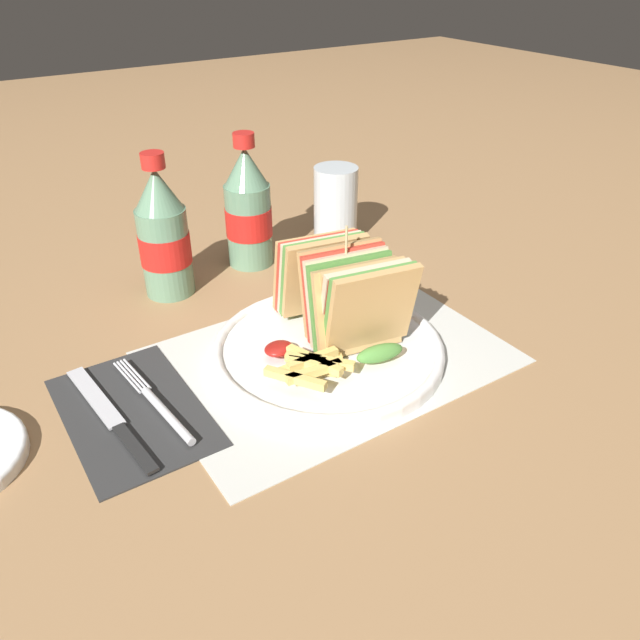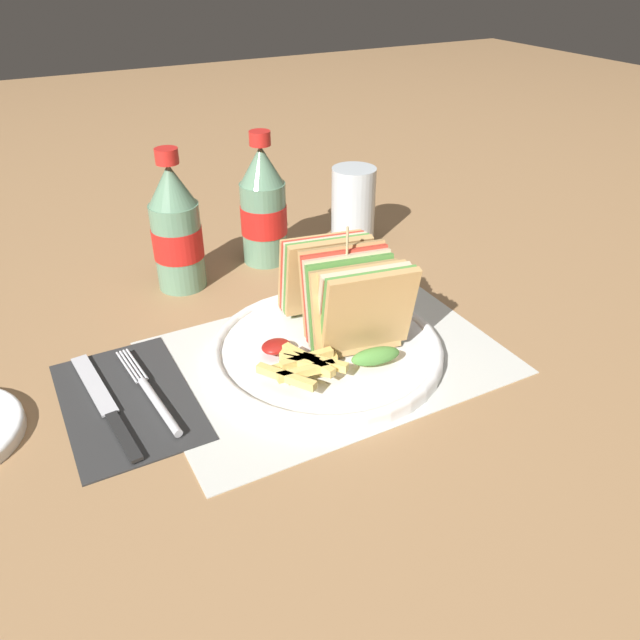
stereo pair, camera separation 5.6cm
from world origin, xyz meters
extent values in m
plane|color=#9E754C|center=(0.00, 0.00, 0.00)|extent=(4.00, 4.00, 0.00)
cube|color=silver|center=(0.00, 0.02, 0.00)|extent=(0.40, 0.28, 0.00)
cylinder|color=white|center=(0.00, 0.02, 0.01)|extent=(0.27, 0.27, 0.01)
torus|color=white|center=(0.00, 0.02, 0.01)|extent=(0.27, 0.27, 0.01)
cube|color=tan|center=(0.03, -0.02, 0.07)|extent=(0.11, 0.05, 0.10)
cube|color=#518E3D|center=(0.03, -0.01, 0.07)|extent=(0.11, 0.05, 0.10)
cube|color=beige|center=(0.03, 0.00, 0.07)|extent=(0.11, 0.05, 0.10)
cube|color=red|center=(0.04, 0.00, 0.07)|extent=(0.11, 0.05, 0.10)
cube|color=tan|center=(0.04, 0.01, 0.07)|extent=(0.11, 0.05, 0.10)
ellipsoid|color=#518E3D|center=(0.03, -0.04, 0.03)|extent=(0.06, 0.03, 0.02)
cube|color=tan|center=(0.03, 0.00, 0.07)|extent=(0.11, 0.05, 0.10)
cube|color=#518E3D|center=(0.03, 0.01, 0.07)|extent=(0.11, 0.05, 0.10)
cube|color=beige|center=(0.03, 0.02, 0.07)|extent=(0.11, 0.05, 0.10)
cube|color=red|center=(0.03, 0.03, 0.07)|extent=(0.11, 0.05, 0.10)
cube|color=tan|center=(0.03, 0.04, 0.07)|extent=(0.11, 0.05, 0.10)
ellipsoid|color=#518E3D|center=(0.03, 0.00, 0.03)|extent=(0.06, 0.03, 0.02)
cube|color=tan|center=(0.03, 0.07, 0.07)|extent=(0.11, 0.05, 0.10)
cube|color=#518E3D|center=(0.03, 0.08, 0.07)|extent=(0.11, 0.05, 0.10)
cube|color=beige|center=(0.03, 0.09, 0.07)|extent=(0.11, 0.05, 0.10)
cube|color=red|center=(0.04, 0.10, 0.07)|extent=(0.11, 0.05, 0.10)
cube|color=tan|center=(0.04, 0.11, 0.07)|extent=(0.11, 0.05, 0.10)
ellipsoid|color=#518E3D|center=(0.03, 0.05, 0.03)|extent=(0.06, 0.03, 0.02)
cylinder|color=tan|center=(0.03, 0.03, 0.09)|extent=(0.00, 0.00, 0.13)
cube|color=#E5C166|center=(-0.03, -0.01, 0.02)|extent=(0.05, 0.03, 0.01)
cube|color=#E5C166|center=(-0.04, -0.02, 0.02)|extent=(0.04, 0.04, 0.01)
cube|color=#E5C166|center=(-0.05, -0.01, 0.02)|extent=(0.06, 0.01, 0.01)
cube|color=#E5C166|center=(-0.05, -0.02, 0.03)|extent=(0.04, 0.04, 0.01)
cube|color=#E5C166|center=(-0.04, -0.02, 0.03)|extent=(0.06, 0.01, 0.01)
cube|color=#E5C166|center=(-0.08, -0.03, 0.03)|extent=(0.05, 0.06, 0.01)
cube|color=#E5C166|center=(-0.04, -0.02, 0.03)|extent=(0.03, 0.07, 0.01)
cube|color=#E5C166|center=(-0.05, -0.01, 0.03)|extent=(0.04, 0.04, 0.01)
cube|color=#E5C166|center=(-0.05, -0.04, 0.03)|extent=(0.06, 0.01, 0.01)
cube|color=#E5C166|center=(-0.03, -0.03, 0.03)|extent=(0.04, 0.05, 0.01)
ellipsoid|color=maroon|center=(-0.06, 0.03, 0.03)|extent=(0.03, 0.03, 0.01)
cube|color=#2D2D2D|center=(-0.23, 0.05, 0.00)|extent=(0.13, 0.21, 0.00)
cylinder|color=silver|center=(-0.20, 0.01, 0.01)|extent=(0.02, 0.10, 0.01)
cylinder|color=silver|center=(-0.22, 0.10, 0.01)|extent=(0.01, 0.07, 0.00)
cylinder|color=silver|center=(-0.21, 0.10, 0.01)|extent=(0.01, 0.07, 0.00)
cylinder|color=silver|center=(-0.21, 0.10, 0.01)|extent=(0.01, 0.07, 0.00)
cylinder|color=silver|center=(-0.20, 0.10, 0.01)|extent=(0.01, 0.07, 0.00)
cube|color=black|center=(-0.25, -0.01, 0.01)|extent=(0.02, 0.08, 0.00)
cube|color=silver|center=(-0.26, 0.09, 0.01)|extent=(0.03, 0.12, 0.00)
cylinder|color=slate|center=(-0.10, 0.27, 0.06)|extent=(0.07, 0.07, 0.12)
cylinder|color=red|center=(-0.10, 0.27, 0.07)|extent=(0.07, 0.07, 0.04)
cone|color=slate|center=(-0.10, 0.27, 0.15)|extent=(0.06, 0.06, 0.06)
cylinder|color=red|center=(-0.10, 0.27, 0.19)|extent=(0.03, 0.03, 0.02)
cylinder|color=slate|center=(0.04, 0.29, 0.06)|extent=(0.07, 0.07, 0.12)
cylinder|color=red|center=(0.04, 0.29, 0.07)|extent=(0.07, 0.07, 0.04)
cone|color=slate|center=(0.04, 0.29, 0.15)|extent=(0.06, 0.06, 0.06)
cylinder|color=red|center=(0.04, 0.29, 0.19)|extent=(0.03, 0.03, 0.02)
cylinder|color=silver|center=(0.19, 0.28, 0.06)|extent=(0.07, 0.07, 0.12)
cylinder|color=black|center=(0.19, 0.28, 0.04)|extent=(0.06, 0.06, 0.07)
camera|label=1|loc=(-0.34, -0.48, 0.43)|focal=35.00mm
camera|label=2|loc=(-0.29, -0.51, 0.43)|focal=35.00mm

